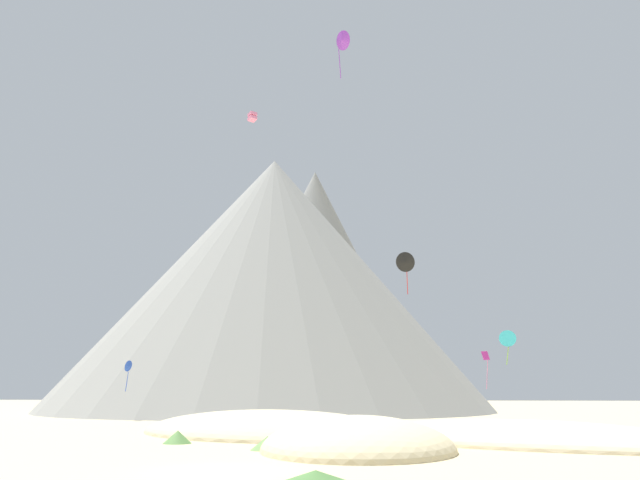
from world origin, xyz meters
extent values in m
plane|color=#C6B284|center=(0.00, 0.00, 0.00)|extent=(400.00, 400.00, 0.00)
ellipsoid|color=#CCBA8E|center=(-2.48, 25.32, 0.00)|extent=(31.22, 31.61, 3.62)
ellipsoid|color=beige|center=(5.44, 10.03, 0.00)|extent=(12.07, 15.34, 3.95)
ellipsoid|color=beige|center=(15.62, 15.95, 0.00)|extent=(26.49, 21.03, 3.02)
cone|color=#668C4C|center=(0.21, 9.91, 0.39)|extent=(2.85, 2.85, 0.78)
cone|color=#477238|center=(4.38, -2.47, 0.21)|extent=(3.53, 3.53, 0.41)
cone|color=#568442|center=(-6.47, 13.83, 0.41)|extent=(1.94, 1.94, 0.83)
cone|color=gray|center=(-12.66, 81.27, 22.75)|extent=(106.58, 106.58, 45.51)
cone|color=gray|center=(-5.38, 84.79, 22.15)|extent=(53.96, 53.96, 44.30)
cone|color=#33BCDB|center=(21.46, 47.66, 9.32)|extent=(2.09, 1.21, 1.93)
cylinder|color=#8CD133|center=(21.32, 47.66, 7.30)|extent=(0.39, 0.26, 2.07)
cone|color=black|center=(9.61, 41.04, 17.30)|extent=(2.35, 1.59, 2.22)
cylinder|color=red|center=(9.79, 41.04, 14.92)|extent=(0.11, 0.20, 2.52)
cube|color=#D1339E|center=(20.07, 55.82, 7.76)|extent=(1.11, 0.81, 1.20)
cylinder|color=pink|center=(20.14, 55.82, 5.35)|extent=(0.48, 0.40, 3.62)
cube|color=pink|center=(-5.76, 30.22, 30.35)|extent=(1.07, 1.08, 0.46)
cube|color=pink|center=(-5.76, 30.22, 30.80)|extent=(1.07, 1.08, 0.46)
cone|color=purple|center=(3.32, 33.16, 40.52)|extent=(2.13, 2.12, 2.09)
cylinder|color=purple|center=(3.04, 33.16, 37.75)|extent=(0.26, 0.37, 3.43)
cone|color=blue|center=(-23.18, 45.14, 6.18)|extent=(0.82, 1.41, 1.34)
cylinder|color=blue|center=(-23.32, 45.14, 4.39)|extent=(0.39, 0.39, 2.25)
camera|label=1|loc=(7.11, -27.34, 3.35)|focal=34.85mm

